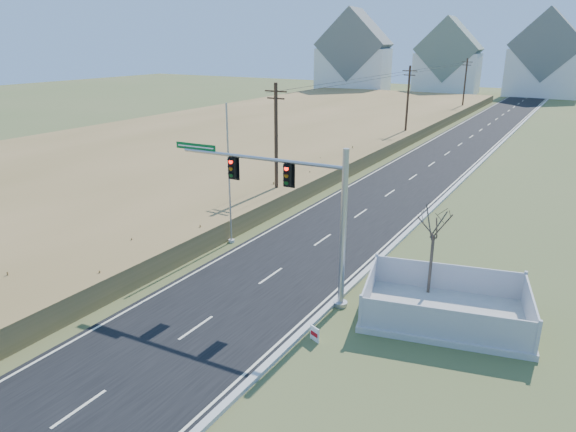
{
  "coord_description": "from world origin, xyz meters",
  "views": [
    {
      "loc": [
        13.35,
        -16.64,
        11.84
      ],
      "look_at": [
        0.78,
        4.47,
        3.4
      ],
      "focal_mm": 32.0,
      "sensor_mm": 36.0,
      "label": 1
    }
  ],
  "objects_px": {
    "fence_enclosure": "(445,312)",
    "open_sign": "(315,334)",
    "bare_tree": "(435,221)",
    "traffic_signal_mast": "(305,208)",
    "flagpole": "(230,190)"
  },
  "relations": [
    {
      "from": "open_sign",
      "to": "bare_tree",
      "type": "bearing_deg",
      "value": 86.47
    },
    {
      "from": "traffic_signal_mast",
      "to": "fence_enclosure",
      "type": "xyz_separation_m",
      "value": [
        6.36,
        1.5,
        -4.27
      ]
    },
    {
      "from": "fence_enclosure",
      "to": "bare_tree",
      "type": "height_order",
      "value": "bare_tree"
    },
    {
      "from": "flagpole",
      "to": "traffic_signal_mast",
      "type": "bearing_deg",
      "value": -28.34
    },
    {
      "from": "fence_enclosure",
      "to": "open_sign",
      "type": "height_order",
      "value": "fence_enclosure"
    },
    {
      "from": "traffic_signal_mast",
      "to": "open_sign",
      "type": "distance_m",
      "value": 5.74
    },
    {
      "from": "traffic_signal_mast",
      "to": "fence_enclosure",
      "type": "height_order",
      "value": "traffic_signal_mast"
    },
    {
      "from": "open_sign",
      "to": "bare_tree",
      "type": "height_order",
      "value": "bare_tree"
    },
    {
      "from": "bare_tree",
      "to": "fence_enclosure",
      "type": "bearing_deg",
      "value": -52.28
    },
    {
      "from": "traffic_signal_mast",
      "to": "flagpole",
      "type": "bearing_deg",
      "value": 148.22
    },
    {
      "from": "traffic_signal_mast",
      "to": "flagpole",
      "type": "relative_size",
      "value": 1.11
    },
    {
      "from": "open_sign",
      "to": "flagpole",
      "type": "bearing_deg",
      "value": 165.05
    },
    {
      "from": "traffic_signal_mast",
      "to": "flagpole",
      "type": "distance_m",
      "value": 8.44
    },
    {
      "from": "fence_enclosure",
      "to": "open_sign",
      "type": "distance_m",
      "value": 6.22
    },
    {
      "from": "open_sign",
      "to": "fence_enclosure",
      "type": "bearing_deg",
      "value": 70.21
    }
  ]
}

